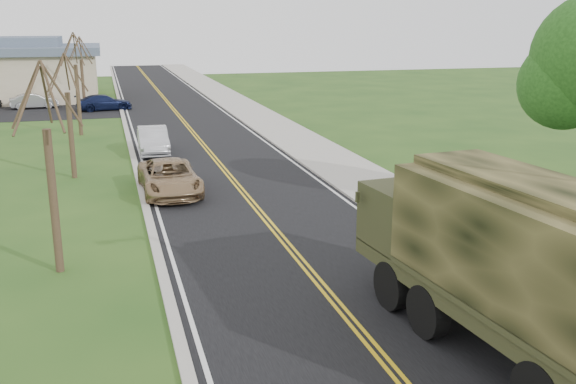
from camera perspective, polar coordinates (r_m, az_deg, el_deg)
name	(u,v)px	position (r m, az deg, el deg)	size (l,w,h in m)	color
road	(180,117)	(49.49, -9.56, 6.56)	(8.00, 120.00, 0.01)	black
curb_right	(234,115)	(50.10, -4.82, 6.88)	(0.30, 120.00, 0.12)	#9E998E
sidewalk_right	(256,114)	(50.47, -2.85, 6.96)	(3.20, 120.00, 0.10)	#9E998E
curb_left	(124,119)	(49.20, -14.40, 6.30)	(0.30, 120.00, 0.10)	#9E998E
bare_tree_a	(52,184)	(19.28, -20.26, 0.65)	(1.93, 2.26, 6.08)	#38281C
bare_tree_b	(70,125)	(31.07, -18.80, 5.65)	(1.83, 2.14, 5.73)	#38281C
bare_tree_c	(78,91)	(42.93, -18.19, 8.49)	(2.04, 2.39, 6.42)	#38281C
bare_tree_d	(83,79)	(54.89, -17.80, 9.55)	(1.88, 2.20, 5.91)	#38281C
military_truck	(504,249)	(14.70, 18.63, -4.83)	(3.55, 8.30, 4.02)	black
suv_champagne	(170,177)	(27.47, -10.49, 1.29)	(2.32, 5.04, 1.40)	#9A7B57
sedan_silver	(153,140)	(36.05, -11.90, 4.51)	(1.54, 4.42, 1.46)	silver
lot_car_silver	(34,101)	(57.74, -21.65, 7.53)	(1.33, 3.82, 1.26)	#A09FA4
lot_car_navy	(104,102)	(54.77, -16.04, 7.66)	(1.80, 4.42, 1.28)	#0E1535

